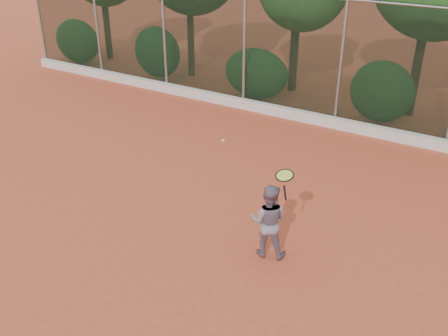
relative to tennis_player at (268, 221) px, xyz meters
The scene contains 6 objects.
ground 1.47m from the tennis_player, 151.14° to the right, with size 80.00×80.00×0.00m, color #B94A2B.
concrete_curb 6.32m from the tennis_player, 100.37° to the left, with size 24.00×0.20×0.30m, color beige.
tennis_player is the anchor object (origin of this frame).
chainlink_fence 6.58m from the tennis_player, 100.08° to the left, with size 24.09×0.09×3.50m.
tennis_racket 1.09m from the tennis_player, 26.97° to the right, with size 0.34×0.34×0.56m.
tennis_ball_in_flight 1.69m from the tennis_player, 157.44° to the left, with size 0.06×0.06×0.06m.
Camera 1 is at (4.28, -5.93, 5.45)m, focal length 40.00 mm.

